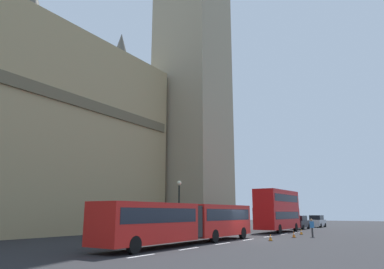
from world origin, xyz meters
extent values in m
plane|color=#262628|center=(0.00, 0.00, 0.00)|extent=(160.00, 160.00, 0.00)
cube|color=silver|center=(-13.61, 0.00, 0.01)|extent=(2.20, 0.16, 0.01)
cube|color=silver|center=(-9.01, 0.00, 0.01)|extent=(2.20, 0.16, 0.01)
cube|color=silver|center=(-4.41, 0.00, 0.01)|extent=(2.20, 0.16, 0.01)
cube|color=silver|center=(0.19, 0.00, 0.01)|extent=(2.20, 0.16, 0.01)
cube|color=silver|center=(4.79, 0.00, 0.01)|extent=(2.20, 0.16, 0.01)
cube|color=silver|center=(9.39, 0.00, 0.01)|extent=(2.20, 0.16, 0.01)
cube|color=silver|center=(13.99, 0.00, 0.01)|extent=(2.20, 0.16, 0.01)
cube|color=tan|center=(16.06, 16.00, 29.78)|extent=(9.50, 9.50, 59.57)
cone|color=#565147|center=(-9.55, 20.00, 24.57)|extent=(2.40, 2.40, 4.07)
cone|color=#565147|center=(3.89, 20.00, 24.71)|extent=(2.40, 2.40, 4.35)
cube|color=red|center=(-1.71, 2.00, 1.65)|extent=(8.20, 2.50, 2.50)
cube|color=#1E232D|center=(-1.71, 2.00, 2.10)|extent=(7.54, 2.54, 0.90)
cube|color=red|center=(-10.81, 2.00, 1.65)|extent=(8.20, 2.50, 2.50)
cube|color=#1E232D|center=(-10.81, 2.00, 2.10)|extent=(7.54, 2.54, 0.90)
cylinder|color=#2D2D2D|center=(-6.26, 2.00, 1.65)|extent=(2.38, 2.38, 2.25)
cylinder|color=black|center=(0.91, 0.88, 0.50)|extent=(1.00, 0.30, 1.00)
cylinder|color=black|center=(-4.17, 0.88, 0.50)|extent=(1.00, 0.30, 1.00)
cylinder|color=black|center=(-13.27, 0.88, 0.50)|extent=(1.00, 0.30, 1.00)
cube|color=red|center=(13.33, 2.00, 1.60)|extent=(9.25, 2.50, 2.40)
cube|color=black|center=(13.33, 2.00, 1.95)|extent=(8.33, 2.54, 0.84)
cube|color=red|center=(13.33, 2.00, 3.85)|extent=(9.07, 2.50, 2.10)
cube|color=black|center=(13.33, 2.00, 3.95)|extent=(8.33, 2.54, 0.84)
cylinder|color=black|center=(16.29, 0.88, 0.50)|extent=(1.00, 0.30, 1.00)
cylinder|color=black|center=(10.36, 0.88, 0.50)|extent=(1.00, 0.30, 1.00)
cube|color=black|center=(22.26, 2.11, 0.70)|extent=(4.40, 1.80, 0.90)
cube|color=black|center=(22.06, 2.11, 1.50)|extent=(2.46, 1.66, 0.70)
cylinder|color=black|center=(23.67, 1.30, 0.32)|extent=(0.64, 0.30, 0.64)
cylinder|color=black|center=(20.85, 1.30, 0.32)|extent=(0.64, 0.30, 0.64)
cube|color=#B7B7BC|center=(30.67, 1.79, 0.70)|extent=(4.40, 1.80, 0.90)
cube|color=black|center=(30.47, 1.79, 1.50)|extent=(2.46, 1.66, 0.70)
cylinder|color=black|center=(32.08, 0.98, 0.32)|extent=(0.64, 0.30, 0.64)
cylinder|color=black|center=(29.27, 0.98, 0.32)|extent=(0.64, 0.30, 0.64)
cube|color=black|center=(-0.02, -2.08, 0.01)|extent=(0.36, 0.36, 0.03)
cone|color=orange|center=(-0.02, -2.08, 0.31)|extent=(0.28, 0.28, 0.55)
cylinder|color=white|center=(-0.02, -2.08, 0.33)|extent=(0.17, 0.17, 0.08)
cube|color=black|center=(4.86, -2.49, 0.01)|extent=(0.36, 0.36, 0.03)
cone|color=orange|center=(4.86, -2.49, 0.31)|extent=(0.28, 0.28, 0.55)
cylinder|color=white|center=(4.86, -2.49, 0.33)|extent=(0.17, 0.17, 0.08)
cube|color=black|center=(9.67, -1.77, 0.01)|extent=(0.36, 0.36, 0.03)
cone|color=orange|center=(9.67, -1.77, 0.31)|extent=(0.28, 0.28, 0.55)
cylinder|color=white|center=(9.67, -1.77, 0.33)|extent=(0.17, 0.17, 0.08)
cylinder|color=black|center=(-0.93, 6.50, 0.15)|extent=(0.32, 0.32, 0.30)
cylinder|color=black|center=(-0.93, 6.50, 2.40)|extent=(0.16, 0.16, 4.80)
sphere|color=beige|center=(-0.93, 6.50, 5.05)|extent=(0.44, 0.44, 0.44)
cylinder|color=#333333|center=(6.24, -3.83, 0.43)|extent=(0.16, 0.16, 0.86)
cylinder|color=#333333|center=(6.44, -3.77, 0.43)|extent=(0.16, 0.16, 0.86)
cube|color=#3372B2|center=(6.34, -3.80, 1.16)|extent=(0.34, 0.45, 0.60)
sphere|color=#936B4C|center=(6.34, -3.80, 1.58)|extent=(0.22, 0.22, 0.22)
camera|label=1|loc=(-28.76, -13.11, 2.28)|focal=33.03mm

